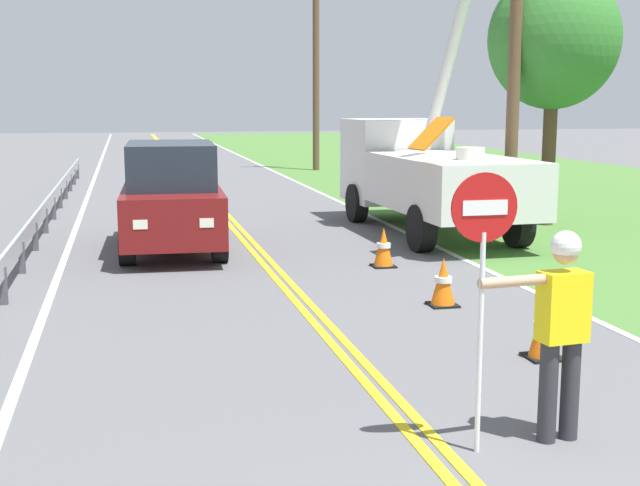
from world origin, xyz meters
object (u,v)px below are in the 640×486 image
Objects in this scene: traffic_cone_mid at (443,283)px; utility_bucket_truck at (424,167)px; stop_sign_paddle at (483,250)px; roadside_tree_verge at (554,40)px; traffic_cone_lead at (544,330)px; flagger_worker at (561,322)px; traffic_cone_tail at (384,248)px; utility_pole_mid at (316,66)px; utility_pole_near at (516,32)px; oncoming_suv_nearest at (172,196)px.

utility_bucket_truck is at bearing 72.48° from traffic_cone_mid.
roadside_tree_verge is at bearing 60.02° from stop_sign_paddle.
utility_bucket_truck is at bearing 78.34° from traffic_cone_lead.
traffic_cone_tail is (0.84, 7.77, -0.71)m from flagger_worker.
roadside_tree_verge reaches higher than traffic_cone_mid.
utility_pole_near is at bearing -88.61° from utility_pole_mid.
roadside_tree_verge is at bearing 30.19° from utility_pole_near.
traffic_cone_mid is at bearing -122.36° from utility_pole_near.
traffic_cone_mid is (3.50, -5.51, -0.72)m from oncoming_suv_nearest.
oncoming_suv_nearest is 20.18m from utility_pole_mid.
oncoming_suv_nearest is 6.68× the size of traffic_cone_lead.
flagger_worker is 10.66m from oncoming_suv_nearest.
roadside_tree_verge is (1.32, 0.77, -0.10)m from utility_pole_near.
traffic_cone_lead is (1.02, 2.18, -0.71)m from flagger_worker.
utility_pole_mid is at bearing 85.33° from utility_bucket_truck.
stop_sign_paddle is 3.33× the size of traffic_cone_mid.
utility_bucket_truck is 0.82× the size of utility_pole_near.
traffic_cone_tail is at bearing -99.49° from utility_pole_mid.
utility_bucket_truck is 9.81× the size of traffic_cone_lead.
utility_pole_near is 11.95× the size of traffic_cone_lead.
utility_bucket_truck is (3.73, 11.70, -0.28)m from stop_sign_paddle.
oncoming_suv_nearest is 9.51m from roadside_tree_verge.
oncoming_suv_nearest is 8.23m from utility_pole_near.
roadside_tree_verge reaches higher than traffic_cone_lead.
roadside_tree_verge is (6.90, 11.96, 2.56)m from stop_sign_paddle.
roadside_tree_verge is (5.32, 7.08, 3.93)m from traffic_cone_mid.
traffic_cone_lead is 11.65m from roadside_tree_verge.
stop_sign_paddle reaches higher than flagger_worker.
flagger_worker is at bearing -104.32° from utility_bucket_truck.
utility_pole_near is 11.95× the size of traffic_cone_tail.
traffic_cone_lead is at bearing -117.80° from roadside_tree_verge.
flagger_worker is 12.56m from utility_pole_near.
oncoming_suv_nearest reaches higher than traffic_cone_tail.
traffic_cone_tail is (0.03, 2.96, 0.00)m from traffic_cone_mid.
stop_sign_paddle is 12.29m from utility_bucket_truck.
flagger_worker is 2.61× the size of traffic_cone_lead.
stop_sign_paddle is 0.28× the size of utility_pole_mid.
utility_pole_mid is 24.72m from traffic_cone_mid.
utility_pole_mid is at bearing 69.22° from oncoming_suv_nearest.
utility_bucket_truck reaches higher than traffic_cone_tail.
utility_pole_near is 6.57m from traffic_cone_tail.
utility_bucket_truck is at bearing 164.51° from utility_pole_near.
utility_pole_mid is (-0.43, 17.82, -0.01)m from utility_pole_near.
stop_sign_paddle is 8.12m from traffic_cone_tail.
traffic_cone_tail is (-2.12, -3.86, -1.09)m from utility_bucket_truck.
utility_pole_mid is 27.26m from traffic_cone_lead.
flagger_worker is at bearing -113.41° from utility_pole_near.
utility_pole_mid reaches higher than traffic_cone_tail.
utility_pole_near is (4.81, 11.11, 3.32)m from flagger_worker.
traffic_cone_mid is (-4.00, -6.31, -4.03)m from utility_pole_near.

